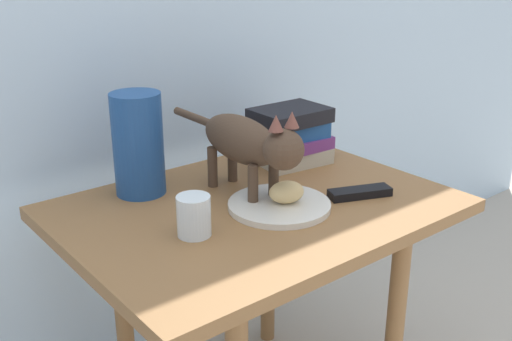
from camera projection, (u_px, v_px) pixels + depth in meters
The scene contains 8 objects.
side_table at pixel (256, 234), 1.41m from camera, with size 0.86×0.64×0.61m.
plate at pixel (279, 205), 1.36m from camera, with size 0.23×0.23×0.01m, color silver.
bread_roll at pixel (286, 192), 1.35m from camera, with size 0.08×0.06×0.05m, color #E0BC7A.
cat at pixel (248, 143), 1.38m from camera, with size 0.09×0.48×0.23m.
book_stack at pixel (289, 135), 1.62m from camera, with size 0.22×0.18×0.15m.
green_vase at pixel (138, 144), 1.40m from camera, with size 0.12×0.12×0.24m, color navy.
candle_jar at pixel (194, 218), 1.22m from camera, with size 0.07×0.07×0.08m.
tv_remote at pixel (360, 193), 1.42m from camera, with size 0.15×0.04×0.02m, color black.
Camera 1 is at (-0.80, -0.99, 1.16)m, focal length 42.38 mm.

